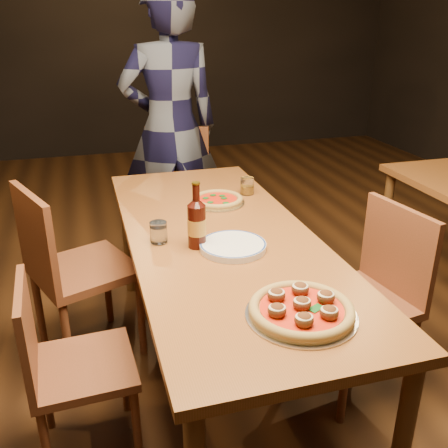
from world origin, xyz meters
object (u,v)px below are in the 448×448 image
object	(u,v)px
chair_main_sw	(84,268)
chair_end	(174,196)
plate_stack	(233,246)
pizza_margherita	(218,200)
chair_main_e	(357,301)
amber_glass	(247,186)
pizza_meatball	(302,309)
beer_bottle	(197,225)
chair_main_nw	(83,365)
water_glass	(159,232)
table_main	(221,249)
diner	(170,128)

from	to	relation	value
chair_main_sw	chair_end	xyz separation A→B (m)	(0.63, 0.95, -0.00)
plate_stack	chair_end	bearing A→B (deg)	89.09
chair_main_sw	pizza_margherita	bearing A→B (deg)	-110.33
chair_main_e	amber_glass	bearing A→B (deg)	-167.77
pizza_meatball	beer_bottle	xyz separation A→B (m)	(-0.20, 0.60, 0.07)
chair_main_nw	chair_end	distance (m)	1.75
chair_main_nw	water_glass	xyz separation A→B (m)	(0.36, 0.29, 0.39)
water_glass	amber_glass	distance (m)	0.74
plate_stack	table_main	bearing A→B (deg)	92.55
table_main	chair_end	world-z (taller)	chair_end
chair_main_nw	chair_end	world-z (taller)	chair_end
pizza_margherita	plate_stack	xyz separation A→B (m)	(-0.09, -0.54, -0.00)
chair_end	amber_glass	xyz separation A→B (m)	(0.25, -0.83, 0.31)
beer_bottle	water_glass	distance (m)	0.18
table_main	pizza_meatball	distance (m)	0.71
diner	pizza_margherita	bearing A→B (deg)	91.10
pizza_meatball	water_glass	bearing A→B (deg)	116.94
chair_main_nw	chair_end	bearing A→B (deg)	-25.27
pizza_margherita	water_glass	world-z (taller)	water_glass
chair_main_sw	water_glass	xyz separation A→B (m)	(0.33, -0.37, 0.31)
beer_bottle	plate_stack	bearing A→B (deg)	-25.57
table_main	pizza_margherita	xyz separation A→B (m)	(0.09, 0.39, 0.09)
chair_main_nw	pizza_margherita	bearing A→B (deg)	-49.50
chair_main_nw	chair_end	xyz separation A→B (m)	(0.66, 1.61, 0.08)
table_main	chair_main_nw	size ratio (longest dim) A/B	2.45
water_glass	chair_main_sw	bearing A→B (deg)	131.44
chair_main_nw	diner	size ratio (longest dim) A/B	0.44
chair_main_nw	diner	distance (m)	1.93
table_main	plate_stack	world-z (taller)	plate_stack
chair_main_sw	amber_glass	bearing A→B (deg)	-104.52
chair_main_sw	diner	size ratio (longest dim) A/B	0.52
plate_stack	water_glass	distance (m)	0.32
chair_main_sw	chair_main_nw	bearing A→B (deg)	155.51
table_main	chair_end	xyz separation A→B (m)	(0.03, 1.31, -0.20)
table_main	beer_bottle	bearing A→B (deg)	-144.17
pizza_meatball	chair_main_nw	bearing A→B (deg)	150.92
chair_main_nw	table_main	bearing A→B (deg)	-67.47
chair_main_sw	plate_stack	bearing A→B (deg)	-152.53
pizza_meatball	plate_stack	xyz separation A→B (m)	(-0.07, 0.54, -0.01)
table_main	pizza_margherita	bearing A→B (deg)	76.52
pizza_margherita	diner	distance (m)	1.06
pizza_margherita	amber_glass	world-z (taller)	amber_glass
pizza_margherita	water_glass	bearing A→B (deg)	-133.23
pizza_margherita	diner	bearing A→B (deg)	92.67
chair_main_nw	chair_main_e	xyz separation A→B (m)	(1.20, 0.05, 0.05)
amber_glass	plate_stack	bearing A→B (deg)	-113.32
pizza_meatball	beer_bottle	bearing A→B (deg)	108.61
water_glass	diner	bearing A→B (deg)	77.49
plate_stack	beer_bottle	bearing A→B (deg)	154.43
chair_main_sw	pizza_margherita	distance (m)	0.75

